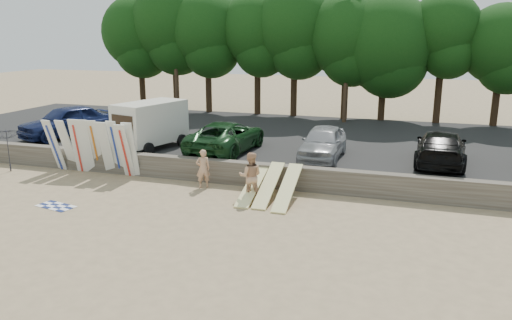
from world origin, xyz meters
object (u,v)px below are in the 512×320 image
Objects in this scene: box_trailer at (151,123)px; cooler at (287,192)px; car_1 at (226,137)px; beachgoer_b at (251,176)px; car_0 at (66,121)px; beachgoer_a at (203,169)px; car_2 at (323,142)px; beach_umbrella at (7,150)px; car_3 at (441,148)px.

box_trailer is 8.74m from cooler.
car_1 is 5.37m from beachgoer_b.
beachgoer_b is at bearing -0.20° from car_0.
cooler is at bearing 146.22° from beachgoer_a.
car_2 reaches higher than beachgoer_b.
beachgoer_a is (0.38, -3.73, -0.62)m from car_1.
car_1 is 2.83× the size of beachgoer_b.
beachgoer_a is (4.24, -3.28, -1.18)m from box_trailer.
beachgoer_b is (-1.96, -4.68, -0.50)m from car_2.
cooler is 13.43m from beach_umbrella.
car_0 is at bearing -57.10° from beachgoer_a.
car_3 is at bearing 22.21° from car_0.
car_0 is 4.85m from beach_umbrella.
car_1 is at bearing 18.69° from car_0.
beachgoer_b is at bearing -16.77° from box_trailer.
cooler is (7.89, -3.28, -1.84)m from box_trailer.
car_2 is (8.58, 0.55, -0.56)m from box_trailer.
car_1 is (3.86, 0.45, -0.56)m from box_trailer.
car_3 is 19.78m from beach_umbrella.
car_3 is 2.71× the size of beachgoer_b.
beach_umbrella is at bearing 26.98° from car_1.
beach_umbrella is (-12.13, 0.43, 0.08)m from beachgoer_b.
car_1 is 3.80m from beachgoer_a.
car_0 reaches higher than beach_umbrella.
car_3 is (9.84, 0.56, -0.00)m from car_1.
car_3 is (13.70, 1.01, -0.56)m from box_trailer.
beach_umbrella is at bearing 171.84° from cooler.
beachgoer_a is 0.87× the size of beachgoer_b.
beachgoer_b reaches higher than cooler.
beachgoer_a is at bearing 170.01° from cooler.
beachgoer_b is (2.76, -4.58, -0.50)m from car_1.
car_1 is 9.86m from car_3.
car_0 is 2.27× the size of beach_umbrella.
car_1 is 1.22× the size of car_2.
beach_umbrella is at bearing 16.51° from car_3.
box_trailer reaches higher than beach_umbrella.
car_1 is 5.63m from cooler.
cooler is (-0.69, -3.83, -1.29)m from car_2.
car_2 is 5.82m from beachgoer_a.
beachgoer_b is (12.52, -5.22, -0.63)m from car_0.
beachgoer_a is 2.53m from beachgoer_b.
box_trailer is 3.93m from car_1.
car_2 reaches higher than cooler.
car_2 is 14.72m from beach_umbrella.
car_3 is (5.12, 0.46, -0.00)m from car_2.
car_0 is at bearing 2.47° from car_3.
cooler is at bearing 4.88° from car_0.
car_2 is at bearing -172.39° from beachgoer_a.
car_0 is 2.73× the size of beachgoer_b.
box_trailer reaches higher than beachgoer_b.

